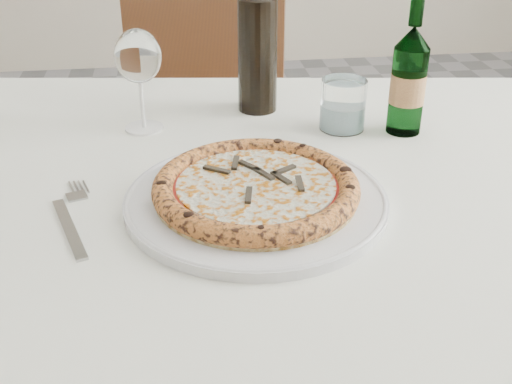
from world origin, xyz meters
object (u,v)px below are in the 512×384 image
Objects in this scene: dining_table at (248,221)px; beer_bottle at (408,80)px; chair_far at (199,117)px; pizza at (256,188)px; tumbler at (343,108)px; plate at (256,199)px; wine_bottle at (258,44)px; wine_glass at (138,59)px.

dining_table is 7.06× the size of beer_bottle.
pizza is at bearing -87.55° from chair_far.
pizza is 3.23× the size of tumbler.
pizza is at bearing -161.69° from plate.
dining_table is 5.53× the size of wine_bottle.
plate is 0.35m from wine_glass.
chair_far is 0.73m from tumbler.
pizza is at bearing -90.00° from dining_table.
wine_bottle is (0.21, 0.07, -0.00)m from wine_glass.
dining_table is 0.15m from pizza.
chair_far is 2.62× the size of plate.
pizza is 1.62× the size of wine_glass.
pizza is (-0.00, -0.10, 0.11)m from dining_table.
wine_bottle reaches higher than tumbler.
dining_table is 18.39× the size of tumbler.
plate is at bearing -142.16° from beer_bottle.
dining_table is 0.26m from tumbler.
dining_table is 4.46× the size of plate.
beer_bottle is at bearing 37.84° from plate.
dining_table is at bearing -157.14° from beer_bottle.
tumbler is at bearing -7.12° from wine_glass.
chair_far is 3.25× the size of wine_bottle.
tumbler reaches higher than plate.
chair_far is 0.92m from pizza.
tumbler reaches higher than dining_table.
wine_bottle reaches higher than wine_glass.
dining_table is at bearing 90.00° from pizza.
chair_far reaches higher than pizza.
wine_glass is 0.35m from tumbler.
beer_bottle is 0.78× the size of wine_bottle.
tumbler is (0.34, -0.04, -0.09)m from wine_glass.
wine_glass reaches higher than plate.
beer_bottle is at bearing -30.23° from wine_bottle.
dining_table is 5.69× the size of pizza.
wine_glass is at bearing -161.92° from wine_bottle.
pizza is 0.34m from wine_glass.
chair_far reaches higher than plate.
wine_bottle is at bearing 81.99° from plate.
chair_far is at bearing 92.76° from dining_table.
beer_bottle is at bearing 37.84° from pizza.
chair_far reaches higher than tumbler.
pizza is 0.97× the size of wine_bottle.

